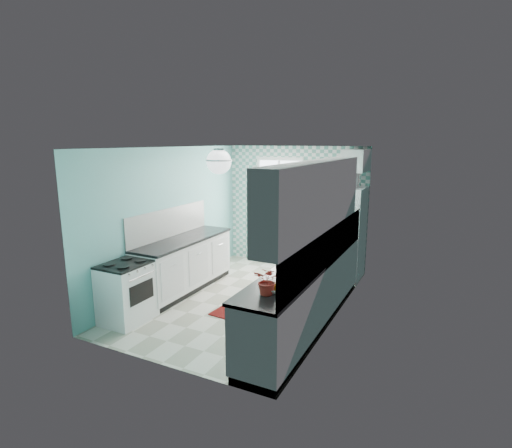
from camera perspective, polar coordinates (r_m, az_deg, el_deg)
The scene contains 26 objects.
floor at distance 6.79m, azimuth -1.34°, elevation -10.82°, with size 3.00×4.40×0.02m, color silver.
ceiling at distance 6.27m, azimuth -1.45°, elevation 10.96°, with size 3.00×4.40×0.02m, color white.
wall_back at distance 8.40m, azimuth 5.66°, elevation 2.49°, with size 3.00×0.02×2.50m, color #6CBAB8.
wall_front at distance 4.64m, azimuth -14.29°, elevation -5.54°, with size 3.00×0.02×2.50m, color #6CBAB8.
wall_left at distance 7.23m, azimuth -12.05°, elevation 0.76°, with size 0.02×4.40×2.50m, color #6CBAB8.
wall_right at distance 5.88m, azimuth 11.75°, elevation -1.75°, with size 0.02×4.40×2.50m, color #6CBAB8.
accent_wall at distance 8.37m, azimuth 5.61°, elevation 2.47°, with size 3.00×0.01×2.50m, color #61A598.
window at distance 8.44m, azimuth 3.35°, elevation 4.63°, with size 1.04×0.05×1.44m.
backsplash_right at distance 5.52m, azimuth 10.44°, elevation -3.16°, with size 0.02×3.60×0.51m, color white.
backsplash_left at distance 7.17m, azimuth -12.26°, elevation 0.21°, with size 0.02×2.15×0.51m, color white.
upper_cabinets_right at distance 5.24m, azimuth 8.50°, elevation 3.97°, with size 0.33×3.20×0.90m, color white.
upper_cabinet_fridge at distance 7.56m, azimuth 14.12°, elevation 8.79°, with size 0.40×0.74×0.40m, color white.
ceiling_light at distance 5.58m, azimuth -5.33°, elevation 8.89°, with size 0.34×0.34×0.35m.
base_cabinets_right at distance 5.84m, azimuth 7.40°, elevation -9.94°, with size 0.60×3.60×0.90m, color white.
countertop_right at distance 5.68m, azimuth 7.39°, elevation -5.51°, with size 0.63×3.60×0.04m, color black.
base_cabinets_left at distance 7.18m, azimuth -10.19°, elevation -5.82°, with size 0.60×2.15×0.90m, color white.
countertop_left at distance 7.04m, azimuth -10.23°, elevation -2.20°, with size 0.63×2.15×0.04m, color black.
fridge at distance 7.79m, azimuth 12.25°, elevation -1.25°, with size 0.77×0.76×1.76m.
stove at distance 6.18m, azimuth -17.97°, elevation -9.13°, with size 0.58×0.72×0.86m.
sink at distance 6.69m, azimuth 10.65°, elevation -2.85°, with size 0.46×0.38×0.53m.
rug at distance 6.44m, azimuth -2.13°, elevation -11.94°, with size 0.63×0.90×0.01m, color #720703.
dish_towel at distance 6.37m, azimuth 6.26°, elevation -7.71°, with size 0.02×0.24×0.35m, color #46AAA6.
fruit_bowl at distance 4.54m, azimuth 2.26°, elevation -9.21°, with size 0.28×0.28×0.07m, color white.
potted_plant at distance 4.41m, azimuth 1.72°, elevation -8.08°, with size 0.29×0.25×0.33m, color #C40807.
soap_bottle at distance 6.84m, azimuth 11.53°, elevation -1.54°, with size 0.10×0.10×0.22m, color #91ACB4.
microwave at distance 7.63m, azimuth 12.59°, elevation 6.18°, with size 0.48×0.33×0.27m, color white.
Camera 1 is at (2.93, -5.54, 2.61)m, focal length 28.00 mm.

